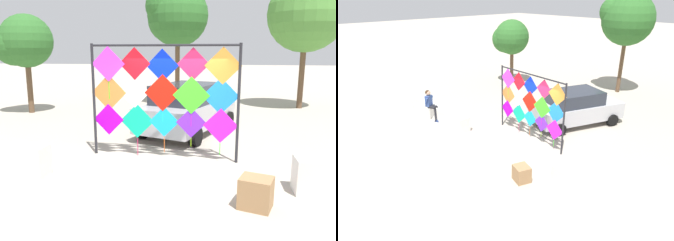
# 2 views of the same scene
# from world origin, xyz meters

# --- Properties ---
(ground) EXTENTS (120.00, 120.00, 0.00)m
(ground) POSITION_xyz_m (0.00, 0.00, 0.00)
(ground) COLOR #ADA393
(kite_display_rack) EXTENTS (3.76, 0.29, 2.88)m
(kite_display_rack) POSITION_xyz_m (-0.29, 1.16, 1.71)
(kite_display_rack) COLOR #232328
(kite_display_rack) RESTS_ON ground
(parked_car) EXTENTS (3.15, 4.57, 1.63)m
(parked_car) POSITION_xyz_m (0.09, 3.95, 0.83)
(parked_car) COLOR #B7B7BC
(parked_car) RESTS_ON ground
(cardboard_box_large) EXTENTS (0.66, 0.63, 0.55)m
(cardboard_box_large) POSITION_xyz_m (1.76, -1.36, 0.27)
(cardboard_box_large) COLOR #9E754C
(cardboard_box_large) RESTS_ON ground
(tree_palm_like) EXTENTS (3.46, 3.46, 6.06)m
(tree_palm_like) POSITION_xyz_m (4.86, 9.54, 4.33)
(tree_palm_like) COLOR brown
(tree_palm_like) RESTS_ON ground
(tree_broadleaf) EXTENTS (2.43, 2.28, 4.22)m
(tree_broadleaf) POSITION_xyz_m (-7.17, 6.64, 3.08)
(tree_broadleaf) COLOR brown
(tree_broadleaf) RESTS_ON ground
(tree_far_right) EXTENTS (3.13, 3.35, 5.88)m
(tree_far_right) POSITION_xyz_m (-1.24, 10.24, 4.37)
(tree_far_right) COLOR brown
(tree_far_right) RESTS_ON ground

